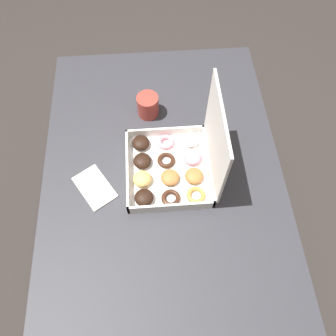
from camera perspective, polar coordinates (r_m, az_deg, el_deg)
The scene contains 5 objects.
ground_plane at distance 1.88m, azimuth -0.53°, elevation -12.27°, with size 8.00×8.00×0.00m, color #2D2826.
dining_table at distance 1.26m, azimuth -0.78°, elevation -3.77°, with size 1.27×0.86×0.77m.
donut_box at distance 1.13m, azimuth 1.49°, elevation 1.04°, with size 0.31×0.30×0.33m.
coffee_mug at distance 1.29m, azimuth -3.52°, elevation 10.84°, with size 0.08×0.08×0.09m.
paper_napkin at distance 1.18m, azimuth -12.66°, elevation -3.29°, with size 0.18×0.17×0.01m.
Camera 1 is at (0.52, -0.02, 1.81)m, focal length 35.00 mm.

